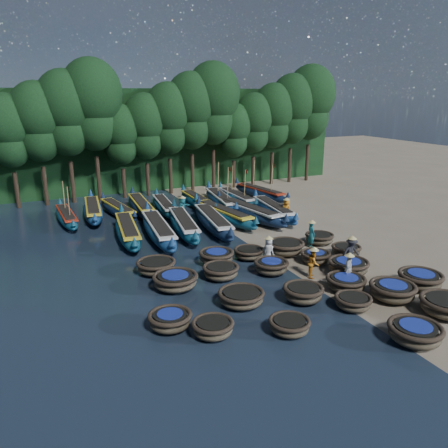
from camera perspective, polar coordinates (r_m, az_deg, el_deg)
name	(u,v)px	position (r m, az deg, el deg)	size (l,w,h in m)	color
ground	(274,261)	(26.21, 6.55, -4.80)	(120.00, 120.00, 0.00)	#7B6E59
foliage_wall	(158,139)	(46.31, -8.61, 10.90)	(40.00, 3.00, 10.00)	black
coracle_3	(415,332)	(19.42, 23.67, -12.84)	(2.45, 2.45, 0.78)	brown
coracle_4	(446,306)	(22.20, 27.06, -9.47)	(2.36, 2.36, 0.81)	brown
coracle_5	(213,328)	(18.30, -1.47, -13.37)	(1.89, 1.89, 0.69)	brown
coracle_6	(289,325)	(18.71, 8.54, -12.94)	(1.93, 1.93, 0.65)	brown
coracle_7	(353,302)	(21.23, 16.51, -9.71)	(2.01, 2.01, 0.64)	brown
coracle_8	(392,291)	(22.66, 21.14, -8.12)	(2.24, 2.24, 0.84)	brown
coracle_9	(420,279)	(24.50, 24.27, -6.60)	(2.37, 2.37, 0.84)	brown
coracle_10	(170,320)	(18.93, -7.05, -12.31)	(2.20, 2.20, 0.73)	brown
coracle_11	(241,297)	(20.73, 2.26, -9.51)	(2.55, 2.55, 0.72)	brown
coracle_12	(303,293)	(21.37, 10.30, -8.83)	(2.15, 2.15, 0.78)	brown
coracle_13	(346,282)	(22.98, 15.63, -7.36)	(2.32, 2.32, 0.74)	brown
coracle_14	(348,266)	(25.06, 15.93, -5.29)	(2.52, 2.52, 0.78)	brown
coracle_15	(175,280)	(22.44, -6.38, -7.34)	(2.33, 2.33, 0.79)	brown
coracle_16	(221,271)	(23.46, -0.42, -6.18)	(1.98, 1.98, 0.76)	brown
coracle_17	(271,266)	(24.25, 6.19, -5.48)	(2.06, 2.06, 0.76)	brown
coracle_18	(315,257)	(26.11, 11.85, -4.19)	(2.13, 2.13, 0.70)	brown
coracle_19	(346,250)	(27.59, 15.66, -3.31)	(1.81, 1.81, 0.71)	brown
coracle_20	(156,266)	(24.45, -8.86, -5.45)	(2.48, 2.48, 0.74)	brown
coracle_21	(216,257)	(25.38, -0.99, -4.28)	(2.37, 2.37, 0.81)	brown
coracle_22	(249,253)	(26.26, 3.29, -3.77)	(1.94, 1.94, 0.67)	brown
coracle_23	(286,247)	(27.16, 8.07, -3.00)	(2.79, 2.79, 0.83)	brown
coracle_24	(319,238)	(29.45, 12.36, -1.80)	(2.01, 2.01, 0.70)	brown
long_boat_2	(128,230)	(30.49, -12.49, -0.82)	(2.44, 8.55, 1.51)	#0E3E52
long_boat_3	(158,230)	(30.15, -8.57, -0.74)	(2.43, 9.12, 1.61)	navy
long_boat_4	(184,224)	(31.26, -5.29, -0.03)	(2.85, 8.65, 1.54)	#0E3E52
long_boat_5	(213,221)	(31.82, -1.46, 0.38)	(2.77, 9.02, 1.60)	#0E1B35
long_boat_6	(223,214)	(33.71, -0.11, 1.29)	(2.81, 8.64, 1.54)	#0E3E52
long_boat_7	(249,212)	(34.31, 3.29, 1.58)	(2.98, 9.02, 1.61)	#0E1B35
long_boat_8	(273,210)	(35.36, 6.47, 1.89)	(2.53, 8.41, 1.49)	navy
long_boat_9	(67,217)	(35.50, -19.87, 0.90)	(1.59, 7.24, 3.08)	#0E3E52
long_boat_10	(93,210)	(36.53, -16.74, 1.75)	(2.34, 8.37, 1.48)	navy
long_boat_11	(118,209)	(36.45, -13.70, 1.86)	(2.44, 7.44, 1.32)	#0E1B35
long_boat_12	(141,206)	(36.76, -10.79, 2.27)	(1.98, 8.50, 1.50)	#0E1B35
long_boat_13	(164,206)	(36.79, -7.80, 2.34)	(2.10, 7.66, 1.35)	#0E3E52
long_boat_14	(198,202)	(37.89, -3.39, 2.94)	(1.44, 8.13, 1.43)	#0E3E52
long_boat_15	(221,200)	(38.11, -0.38, 3.13)	(2.70, 8.76, 3.76)	navy
long_boat_16	(237,197)	(39.47, 1.66, 3.48)	(1.35, 7.66, 3.25)	#0E3E52
long_boat_17	(260,193)	(41.45, 4.77, 4.12)	(2.67, 8.00, 3.44)	#0E1B35
fisherman_0	(268,249)	(25.57, 5.83, -3.29)	(0.69, 0.87, 1.77)	silver
fisherman_1	(311,233)	(28.55, 11.35, -1.16)	(0.52, 0.64, 1.92)	#1A666F
fisherman_2	(313,262)	(24.01, 11.61, -4.89)	(0.96, 0.99, 1.81)	orange
fisherman_3	(351,252)	(25.88, 16.27, -3.49)	(1.17, 0.70, 1.97)	black
fisherman_4	(348,269)	(23.48, 15.95, -5.62)	(0.99, 0.97, 1.87)	silver
fisherman_5	(183,207)	(34.70, -5.41, 2.19)	(1.58, 1.38, 1.93)	#1A666F
fisherman_6	(286,209)	(34.26, 8.14, 1.94)	(0.74, 0.95, 1.93)	orange
tree_1	(8,130)	(40.89, -26.33, 10.96)	(4.09, 4.09, 9.65)	black
tree_2	(37,121)	(40.86, -23.18, 12.29)	(4.51, 4.51, 10.63)	black
tree_3	(65,112)	(40.97, -20.01, 13.58)	(4.92, 4.92, 11.60)	black
tree_4	(92,104)	(41.22, -16.82, 14.82)	(5.34, 5.34, 12.58)	black
tree_5	(121,134)	(41.76, -13.33, 11.37)	(3.68, 3.68, 8.68)	black
tree_6	(145,126)	(42.23, -10.27, 12.52)	(4.09, 4.09, 9.65)	black
tree_7	(168,118)	(42.82, -7.26, 13.61)	(4.51, 4.51, 10.63)	black
tree_8	(191,110)	(43.54, -4.32, 14.63)	(4.92, 4.92, 11.60)	black
tree_9	(213,102)	(44.37, -1.45, 15.58)	(5.34, 5.34, 12.58)	black
tree_10	(234,130)	(45.46, 1.31, 12.20)	(3.68, 3.68, 8.68)	black
tree_11	(254,122)	(46.46, 3.93, 13.10)	(4.09, 4.09, 9.65)	black
tree_12	(273,115)	(47.56, 6.46, 13.94)	(4.51, 4.51, 10.63)	black
tree_13	(292,108)	(48.76, 8.89, 14.71)	(4.92, 4.92, 11.60)	black
tree_14	(310,102)	(50.04, 11.21, 15.42)	(5.34, 5.34, 12.58)	black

